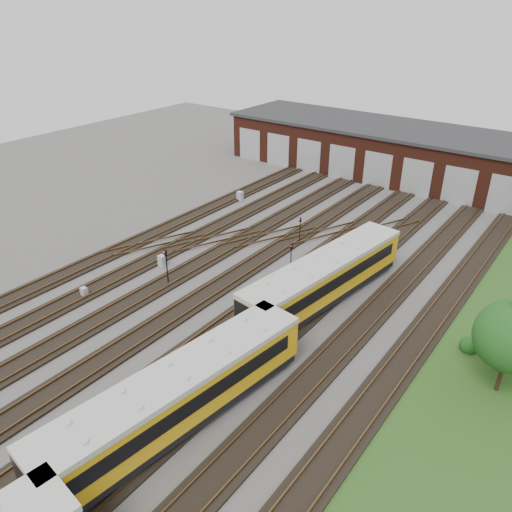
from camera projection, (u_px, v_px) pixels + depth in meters
The scene contains 16 objects.
ground at pixel (209, 315), 37.96m from camera, with size 120.00×120.00×0.00m, color #4C4946.
track_network at pixel (212, 310), 38.42m from camera, with size 30.40×70.00×0.33m.
maintenance_shed at pixel (412, 154), 64.80m from camera, with size 51.00×12.50×6.35m.
grass_verge at pixel (506, 342), 34.98m from camera, with size 8.00×55.00×0.05m, color #294C19.
metro_train at pixel (179, 396), 27.38m from camera, with size 5.11×49.02×3.47m.
signal_mast_0 at pixel (166, 262), 41.08m from camera, with size 0.33×0.32×3.20m.
signal_mast_1 at pixel (291, 255), 42.92m from camera, with size 0.25×0.23×2.75m.
signal_mast_2 at pixel (300, 227), 48.22m from camera, with size 0.25×0.24×2.64m.
signal_mast_3 at pixel (392, 244), 44.01m from camera, with size 0.25×0.23×3.35m.
relay_cabinet_0 at pixel (84, 292), 40.04m from camera, with size 0.51×0.43×0.85m, color #B2B5B8.
relay_cabinet_1 at pixel (240, 196), 58.70m from camera, with size 0.66×0.55×1.10m, color #B2B5B8.
relay_cabinet_2 at pixel (162, 261), 44.47m from camera, with size 0.64×0.53×1.07m, color #B2B5B8.
relay_cabinet_3 at pixel (305, 264), 44.16m from camera, with size 0.58×0.48×0.97m, color #B2B5B8.
relay_cabinet_4 at pixel (380, 240), 48.45m from camera, with size 0.52×0.43×0.87m, color #B2B5B8.
tree_3 at pixel (508, 334), 30.94m from camera, with size 2.79×2.79×4.62m.
bush_0 at pixel (469, 343), 33.88m from camera, with size 1.26×1.26×1.26m, color #174A15.
Camera 1 is at (21.74, -23.07, 21.68)m, focal length 35.00 mm.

